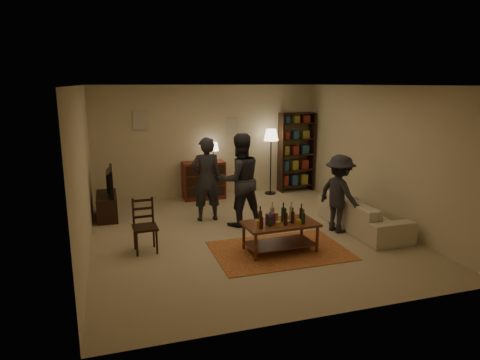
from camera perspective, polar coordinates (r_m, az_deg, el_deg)
name	(u,v)px	position (r m, az deg, el deg)	size (l,w,h in m)	color
floor	(246,234)	(7.99, 0.86, -7.22)	(6.00, 6.00, 0.00)	#C6B793
room_shell	(182,123)	(10.30, -7.79, 7.54)	(6.00, 6.00, 6.00)	beige
rug	(280,251)	(7.26, 5.33, -9.35)	(2.20, 1.50, 0.01)	maroon
coffee_table	(280,227)	(7.11, 5.36, -6.22)	(1.24, 0.71, 0.83)	brown
dining_chair	(144,224)	(7.26, -12.63, -5.68)	(0.41, 0.41, 0.91)	black
tv_stand	(107,200)	(9.24, -17.33, -2.54)	(0.40, 1.00, 1.06)	black
dresser	(204,179)	(10.33, -4.83, 0.11)	(1.00, 0.50, 1.36)	maroon
bookshelf	(296,151)	(11.06, 7.50, 3.83)	(0.90, 0.34, 2.02)	black
floor_lamp	(271,139)	(10.60, 4.16, 5.42)	(0.36, 0.36, 1.63)	black
sofa	(363,214)	(8.48, 16.06, -4.39)	(2.08, 0.81, 0.61)	beige
person_left	(206,179)	(8.59, -4.52, 0.09)	(0.62, 0.41, 1.70)	#26262E
person_right	(240,180)	(8.27, -0.04, 0.01)	(0.88, 0.69, 1.81)	#292B32
person_by_sofa	(339,194)	(8.15, 13.12, -1.80)	(0.94, 0.54, 1.46)	#26272D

